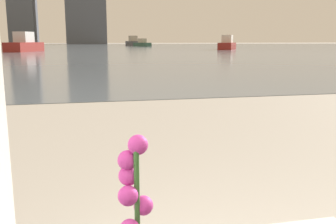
# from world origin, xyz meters

# --- Properties ---
(harbor_water) EXTENTS (180.00, 110.00, 0.01)m
(harbor_water) POSITION_xyz_m (0.00, 62.00, 0.01)
(harbor_water) COLOR slate
(harbor_water) RESTS_ON ground_plane
(harbor_boat_0) EXTENTS (2.53, 5.49, 1.98)m
(harbor_boat_0) POSITION_xyz_m (9.00, 75.25, 0.71)
(harbor_boat_0) COLOR #4C4C51
(harbor_boat_0) RESTS_ON harbor_water
(harbor_boat_1) EXTENTS (3.67, 4.81, 1.73)m
(harbor_boat_1) POSITION_xyz_m (16.38, 43.39, 0.62)
(harbor_boat_1) COLOR maroon
(harbor_boat_1) RESTS_ON harbor_water
(harbor_boat_3) EXTENTS (3.32, 5.43, 1.93)m
(harbor_boat_3) POSITION_xyz_m (-6.29, 39.77, 0.69)
(harbor_boat_3) COLOR maroon
(harbor_boat_3) RESTS_ON harbor_water
(harbor_boat_4) EXTENTS (3.01, 3.96, 1.43)m
(harbor_boat_4) POSITION_xyz_m (9.92, 69.20, 0.51)
(harbor_boat_4) COLOR #335647
(harbor_boat_4) RESTS_ON harbor_water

